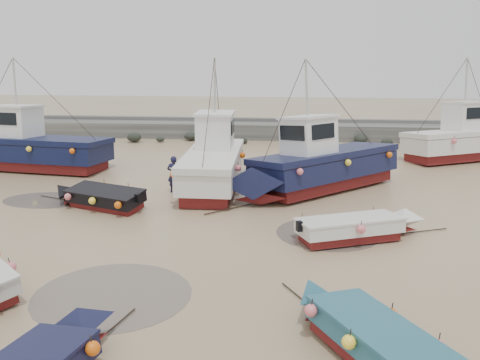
% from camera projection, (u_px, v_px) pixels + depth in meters
% --- Properties ---
extents(ground, '(120.00, 120.00, 0.00)m').
position_uv_depth(ground, '(217.00, 249.00, 15.87)').
color(ground, tan).
rests_on(ground, ground).
extents(seawall, '(60.00, 4.92, 1.50)m').
position_uv_depth(seawall, '(258.00, 131.00, 36.85)').
color(seawall, slate).
rests_on(seawall, ground).
extents(puddle_a, '(4.38, 4.38, 0.01)m').
position_uv_depth(puddle_a, '(112.00, 294.00, 12.85)').
color(puddle_a, '#5D5349').
rests_on(puddle_a, ground).
extents(puddle_b, '(3.80, 3.80, 0.01)m').
position_uv_depth(puddle_b, '(328.00, 233.00, 17.24)').
color(puddle_b, '#5D5349').
rests_on(puddle_b, ground).
extents(puddle_c, '(4.08, 4.08, 0.01)m').
position_uv_depth(puddle_c, '(48.00, 200.00, 21.24)').
color(puddle_c, '#5D5349').
rests_on(puddle_c, ground).
extents(puddle_d, '(6.80, 6.80, 0.01)m').
position_uv_depth(puddle_d, '(252.00, 183.00, 24.03)').
color(puddle_d, '#5D5349').
rests_on(puddle_d, ground).
extents(dinghy_2, '(3.67, 5.24, 1.43)m').
position_uv_depth(dinghy_2, '(367.00, 331.00, 10.17)').
color(dinghy_2, maroon).
rests_on(dinghy_2, ground).
extents(dinghy_3, '(5.79, 2.92, 1.43)m').
position_uv_depth(dinghy_3, '(359.00, 225.00, 16.54)').
color(dinghy_3, maroon).
rests_on(dinghy_3, ground).
extents(dinghy_4, '(5.52, 2.75, 1.43)m').
position_uv_depth(dinghy_4, '(99.00, 195.00, 20.16)').
color(dinghy_4, maroon).
rests_on(dinghy_4, ground).
extents(cabin_boat_0, '(11.56, 4.17, 6.22)m').
position_uv_depth(cabin_boat_0, '(26.00, 147.00, 26.76)').
color(cabin_boat_0, maroon).
rests_on(cabin_boat_0, ground).
extents(cabin_boat_1, '(3.08, 10.44, 6.22)m').
position_uv_depth(cabin_boat_1, '(214.00, 160.00, 23.34)').
color(cabin_boat_1, maroon).
rests_on(cabin_boat_1, ground).
extents(cabin_boat_2, '(9.13, 8.26, 6.22)m').
position_uv_depth(cabin_boat_2, '(318.00, 164.00, 22.40)').
color(cabin_boat_2, maroon).
rests_on(cabin_boat_2, ground).
extents(cabin_boat_3, '(8.79, 5.35, 6.22)m').
position_uv_depth(cabin_boat_3, '(462.00, 138.00, 28.98)').
color(cabin_boat_3, maroon).
rests_on(cabin_boat_3, ground).
extents(person, '(0.66, 0.44, 1.78)m').
position_uv_depth(person, '(175.00, 192.00, 22.46)').
color(person, '#191937').
rests_on(person, ground).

